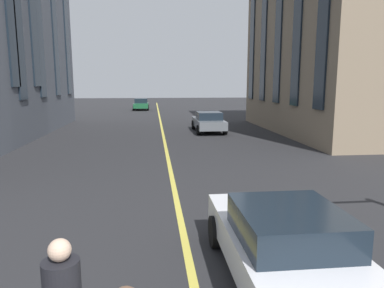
{
  "coord_description": "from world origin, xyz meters",
  "views": [
    {
      "loc": [
        -0.97,
        0.62,
        3.29
      ],
      "look_at": [
        11.05,
        -0.68,
        1.24
      ],
      "focal_mm": 33.73,
      "sensor_mm": 36.0,
      "label": 1
    }
  ],
  "objects": [
    {
      "name": "lane_centre_line",
      "position": [
        20.0,
        0.0,
        0.0
      ],
      "size": [
        80.0,
        0.16,
        0.01
      ],
      "color": "#D8C64C",
      "rests_on": "ground_plane"
    },
    {
      "name": "car_white_oncoming",
      "position": [
        4.33,
        -1.47,
        0.7
      ],
      "size": [
        4.4,
        1.95,
        1.37
      ],
      "color": "silver",
      "rests_on": "ground_plane"
    },
    {
      "name": "car_grey_far",
      "position": [
        23.1,
        -3.12,
        0.7
      ],
      "size": [
        4.4,
        1.95,
        1.37
      ],
      "color": "slate",
      "rests_on": "ground_plane"
    },
    {
      "name": "car_green_parked_b",
      "position": [
        44.03,
        2.07,
        0.7
      ],
      "size": [
        3.9,
        1.89,
        1.4
      ],
      "color": "#1E6038",
      "rests_on": "ground_plane"
    },
    {
      "name": "building_right_near",
      "position": [
        22.2,
        -12.45,
        7.15
      ],
      "size": [
        15.51,
        10.03,
        14.3
      ],
      "color": "gray",
      "rests_on": "ground_plane"
    }
  ]
}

